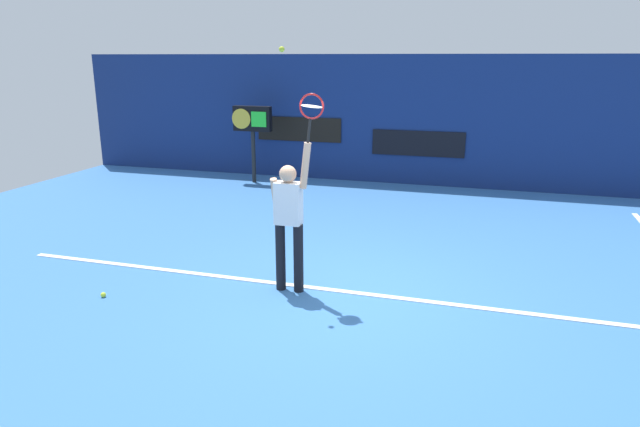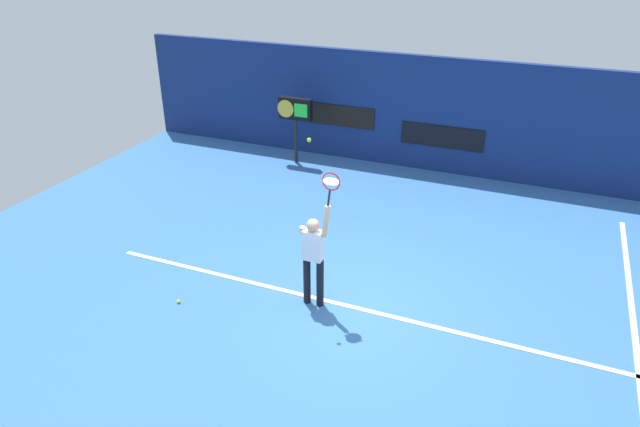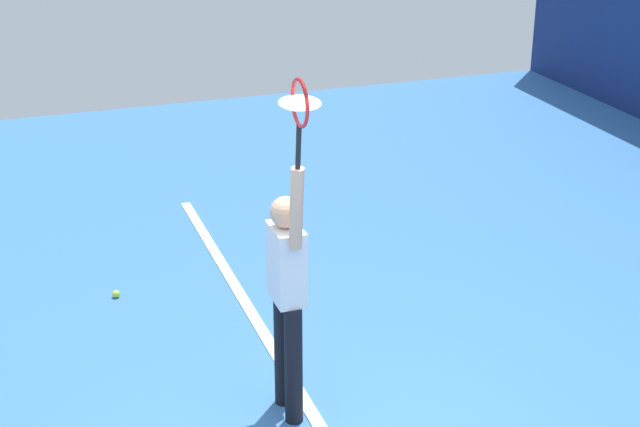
% 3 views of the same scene
% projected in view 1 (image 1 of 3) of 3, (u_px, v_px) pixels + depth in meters
% --- Properties ---
extents(ground_plane, '(18.00, 18.00, 0.00)m').
position_uv_depth(ground_plane, '(345.00, 295.00, 7.36)').
color(ground_plane, '#3870B2').
extents(back_wall, '(18.00, 0.20, 3.07)m').
position_uv_depth(back_wall, '(420.00, 121.00, 13.40)').
color(back_wall, navy).
rests_on(back_wall, ground_plane).
extents(sponsor_banner_center, '(2.20, 0.03, 0.60)m').
position_uv_depth(sponsor_banner_center, '(418.00, 144.00, 13.43)').
color(sponsor_banner_center, black).
extents(sponsor_banner_portside, '(2.20, 0.03, 0.60)m').
position_uv_depth(sponsor_banner_portside, '(299.00, 129.00, 14.21)').
color(sponsor_banner_portside, black).
extents(court_baseline, '(10.00, 0.10, 0.01)m').
position_uv_depth(court_baseline, '(347.00, 292.00, 7.45)').
color(court_baseline, white).
rests_on(court_baseline, ground_plane).
extents(tennis_player, '(0.56, 0.31, 1.99)m').
position_uv_depth(tennis_player, '(289.00, 217.00, 7.26)').
color(tennis_player, black).
rests_on(tennis_player, ground_plane).
extents(tennis_racket, '(0.35, 0.27, 0.62)m').
position_uv_depth(tennis_racket, '(311.00, 109.00, 6.80)').
color(tennis_racket, black).
extents(tennis_ball, '(0.07, 0.07, 0.07)m').
position_uv_depth(tennis_ball, '(282.00, 49.00, 6.65)').
color(tennis_ball, '#CCE033').
extents(scoreboard_clock, '(0.96, 0.20, 1.86)m').
position_uv_depth(scoreboard_clock, '(252.00, 123.00, 13.61)').
color(scoreboard_clock, black).
rests_on(scoreboard_clock, ground_plane).
extents(spare_ball, '(0.07, 0.07, 0.07)m').
position_uv_depth(spare_ball, '(103.00, 295.00, 7.29)').
color(spare_ball, '#CCE033').
rests_on(spare_ball, ground_plane).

